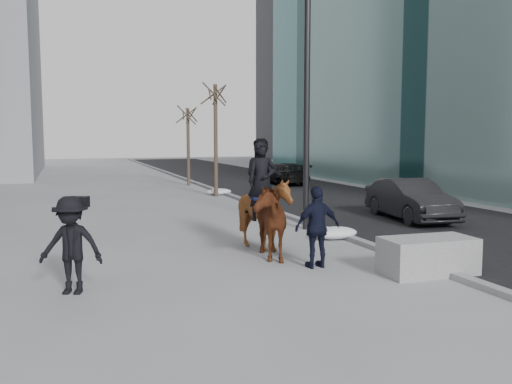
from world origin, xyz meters
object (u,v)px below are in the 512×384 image
object	(u,v)px
mounted_right	(264,206)
mounted_left	(264,215)
car_near	(410,199)
planter	(428,256)

from	to	relation	value
mounted_right	mounted_left	bearing A→B (deg)	-110.89
car_near	mounted_left	world-z (taller)	mounted_left
planter	mounted_left	bearing A→B (deg)	135.57
mounted_left	mounted_right	xyz separation A→B (m)	(0.31, 0.80, 0.11)
planter	car_near	bearing A→B (deg)	57.44
mounted_left	car_near	bearing A→B (deg)	29.02
car_near	mounted_left	bearing A→B (deg)	-143.88
car_near	mounted_right	world-z (taller)	mounted_right
planter	car_near	distance (m)	7.40
mounted_left	mounted_right	bearing A→B (deg)	69.11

